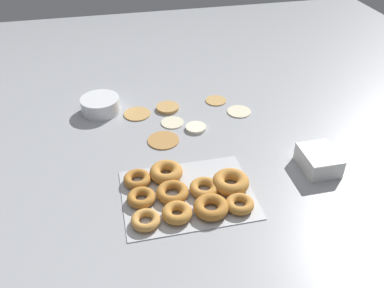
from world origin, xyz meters
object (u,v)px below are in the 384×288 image
at_px(pancake_2, 168,108).
at_px(pancake_5, 137,113).
at_px(pancake_4, 239,111).
at_px(pancake_6, 196,128).
at_px(donut_tray, 188,192).
at_px(pancake_1, 163,140).
at_px(pancake_0, 216,100).
at_px(batter_bowl, 100,105).
at_px(container_stack, 318,160).
at_px(pancake_3, 172,122).

distance_m(pancake_2, pancake_5, 0.13).
height_order(pancake_4, pancake_6, pancake_6).
height_order(pancake_4, donut_tray, donut_tray).
distance_m(pancake_1, pancake_5, 0.22).
xyz_separation_m(pancake_0, batter_bowl, (-0.49, 0.02, 0.03)).
distance_m(pancake_2, container_stack, 0.66).
relative_size(pancake_0, container_stack, 0.63).
bearing_deg(donut_tray, batter_bowl, 113.06).
bearing_deg(pancake_5, pancake_3, -36.38).
relative_size(batter_bowl, container_stack, 1.12).
height_order(pancake_0, pancake_1, same).
distance_m(pancake_1, donut_tray, 0.32).
bearing_deg(pancake_6, pancake_5, 143.26).
distance_m(pancake_0, pancake_4, 0.13).
xyz_separation_m(pancake_3, pancake_5, (-0.13, 0.10, 0.00)).
bearing_deg(batter_bowl, pancake_5, -21.33).
xyz_separation_m(pancake_0, container_stack, (0.22, -0.52, 0.03)).
relative_size(pancake_1, pancake_5, 1.08).
bearing_deg(pancake_6, donut_tray, -106.53).
bearing_deg(pancake_1, donut_tray, -84.92).
height_order(pancake_0, pancake_4, same).
distance_m(pancake_0, pancake_3, 0.25).
distance_m(pancake_4, donut_tray, 0.55).
bearing_deg(batter_bowl, pancake_6, -31.08).
relative_size(pancake_2, container_stack, 0.67).
relative_size(pancake_4, donut_tray, 0.24).
relative_size(pancake_3, pancake_6, 1.12).
distance_m(pancake_5, batter_bowl, 0.16).
bearing_deg(batter_bowl, donut_tray, -66.94).
distance_m(pancake_3, pancake_6, 0.10).
bearing_deg(pancake_3, pancake_1, -116.05).
bearing_deg(pancake_6, pancake_4, 22.44).
bearing_deg(pancake_0, pancake_3, -148.75).
relative_size(pancake_1, pancake_6, 1.47).
relative_size(pancake_0, pancake_1, 0.75).
distance_m(donut_tray, batter_bowl, 0.63).
bearing_deg(pancake_3, container_stack, -41.54).
height_order(pancake_1, batter_bowl, batter_bowl).
relative_size(pancake_2, pancake_4, 0.96).
height_order(pancake_2, container_stack, container_stack).
height_order(pancake_0, container_stack, container_stack).
distance_m(pancake_3, container_stack, 0.58).
relative_size(pancake_0, batter_bowl, 0.56).
height_order(pancake_2, donut_tray, donut_tray).
relative_size(pancake_2, pancake_6, 1.18).
bearing_deg(pancake_6, pancake_1, -159.90).
relative_size(pancake_3, batter_bowl, 0.57).
bearing_deg(container_stack, batter_bowl, 142.83).
bearing_deg(pancake_1, pancake_2, 76.17).
bearing_deg(pancake_4, container_stack, -69.92).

